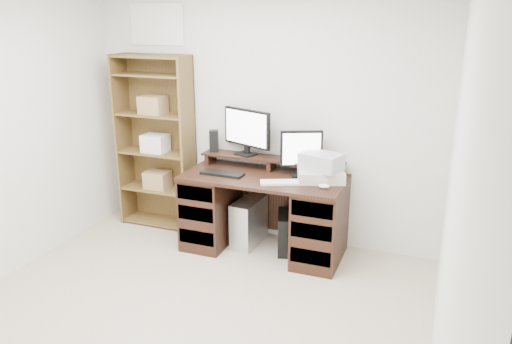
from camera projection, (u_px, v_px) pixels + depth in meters
The scene contains 14 objects.
room at pixel (148, 173), 3.06m from camera, with size 3.54×4.04×2.54m.
desk at pixel (264, 212), 4.72m from camera, with size 1.50×0.70×0.75m.
riser_shelf at pixel (272, 160), 4.77m from camera, with size 1.40×0.22×0.12m.
monitor_wide at pixel (247, 130), 4.79m from camera, with size 0.54×0.24×0.45m.
monitor_small at pixel (301, 151), 4.56m from camera, with size 0.37×0.21×0.42m.
speaker at pixel (214, 141), 4.95m from camera, with size 0.09×0.09×0.22m, color black.
keyboard_black at pixel (222, 174), 4.64m from camera, with size 0.41×0.14×0.02m, color black.
keyboard_white at pixel (285, 182), 4.40m from camera, with size 0.43×0.13×0.02m, color silver.
mouse at pixel (324, 186), 4.28m from camera, with size 0.10×0.07×0.04m, color silver.
printer at pixel (321, 175), 4.47m from camera, with size 0.41×0.31×0.10m, color #BCB3A4.
basket at pixel (321, 162), 4.43m from camera, with size 0.35×0.25×0.15m, color #A7ADB2.
tower_silver at pixel (249, 222), 4.90m from camera, with size 0.20×0.46×0.46m, color silver.
tower_black at pixel (287, 232), 4.77m from camera, with size 0.27×0.41×0.38m.
bookshelf at pixel (157, 141), 5.19m from camera, with size 0.80×0.30×1.80m.
Camera 1 is at (1.67, -2.48, 2.18)m, focal length 35.00 mm.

